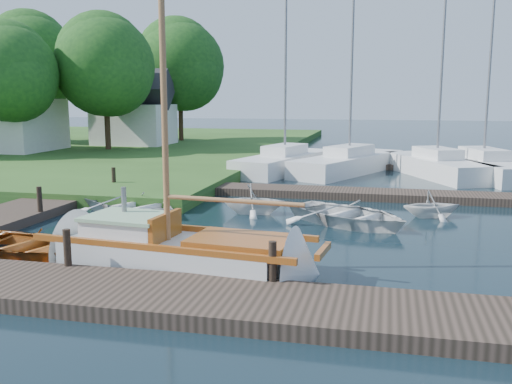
% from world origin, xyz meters
% --- Properties ---
extents(ground, '(160.00, 160.00, 0.00)m').
position_xyz_m(ground, '(0.00, 0.00, 0.00)').
color(ground, black).
rests_on(ground, ground).
extents(near_dock, '(18.00, 2.20, 0.30)m').
position_xyz_m(near_dock, '(0.00, -6.00, 0.15)').
color(near_dock, '#2C241C').
rests_on(near_dock, ground).
extents(left_dock, '(2.20, 18.00, 0.30)m').
position_xyz_m(left_dock, '(-8.00, 2.00, 0.15)').
color(left_dock, '#2C241C').
rests_on(left_dock, ground).
extents(far_dock, '(14.00, 1.60, 0.30)m').
position_xyz_m(far_dock, '(2.00, 6.50, 0.15)').
color(far_dock, '#2C241C').
rests_on(far_dock, ground).
extents(mooring_post_1, '(0.16, 0.16, 0.80)m').
position_xyz_m(mooring_post_1, '(-3.00, -5.00, 0.70)').
color(mooring_post_1, black).
rests_on(mooring_post_1, near_dock).
extents(mooring_post_2, '(0.16, 0.16, 0.80)m').
position_xyz_m(mooring_post_2, '(1.50, -5.00, 0.70)').
color(mooring_post_2, black).
rests_on(mooring_post_2, near_dock).
extents(mooring_post_4, '(0.16, 0.16, 0.80)m').
position_xyz_m(mooring_post_4, '(-7.00, 0.00, 0.70)').
color(mooring_post_4, black).
rests_on(mooring_post_4, left_dock).
extents(mooring_post_5, '(0.16, 0.16, 0.80)m').
position_xyz_m(mooring_post_5, '(-7.00, 5.00, 0.70)').
color(mooring_post_5, black).
rests_on(mooring_post_5, left_dock).
extents(sailboat, '(7.32, 2.70, 9.83)m').
position_xyz_m(sailboat, '(-0.82, -3.84, 0.34)').
color(sailboat, silver).
rests_on(sailboat, ground).
extents(dinghy, '(4.23, 3.52, 0.76)m').
position_xyz_m(dinghy, '(-4.96, -3.65, 0.38)').
color(dinghy, brown).
rests_on(dinghy, ground).
extents(tender_a, '(4.64, 4.10, 0.80)m').
position_xyz_m(tender_a, '(-4.65, 1.67, 0.40)').
color(tender_a, silver).
rests_on(tender_a, ground).
extents(tender_b, '(2.28, 2.01, 1.12)m').
position_xyz_m(tender_b, '(-0.70, 2.61, 0.56)').
color(tender_b, silver).
rests_on(tender_b, ground).
extents(tender_c, '(4.89, 4.54, 0.82)m').
position_xyz_m(tender_c, '(2.53, 1.70, 0.41)').
color(tender_c, silver).
rests_on(tender_c, ground).
extents(tender_d, '(2.31, 2.16, 0.99)m').
position_xyz_m(tender_d, '(5.08, 3.40, 0.50)').
color(tender_d, silver).
rests_on(tender_d, ground).
extents(marina_boat_0, '(4.29, 8.22, 11.62)m').
position_xyz_m(marina_boat_0, '(-1.59, 13.43, 0.58)').
color(marina_boat_0, silver).
rests_on(marina_boat_0, ground).
extents(marina_boat_1, '(5.50, 8.61, 10.57)m').
position_xyz_m(marina_boat_1, '(1.70, 13.81, 0.57)').
color(marina_boat_1, silver).
rests_on(marina_boat_1, ground).
extents(marina_boat_2, '(5.12, 7.67, 11.68)m').
position_xyz_m(marina_boat_2, '(5.98, 13.41, 0.58)').
color(marina_boat_2, silver).
rests_on(marina_boat_2, ground).
extents(marina_boat_3, '(4.48, 8.32, 13.00)m').
position_xyz_m(marina_boat_3, '(8.17, 13.71, 0.59)').
color(marina_boat_3, silver).
rests_on(marina_boat_3, ground).
extents(house_a, '(6.30, 5.00, 6.29)m').
position_xyz_m(house_a, '(-20.00, 16.00, 2.96)').
color(house_a, silver).
rests_on(house_a, shore).
extents(house_c, '(5.25, 4.00, 5.28)m').
position_xyz_m(house_c, '(-14.00, 22.00, 2.58)').
color(house_c, silver).
rests_on(house_c, shore).
extents(tree_2, '(5.83, 5.75, 7.82)m').
position_xyz_m(tree_2, '(-18.00, 14.05, 5.25)').
color(tree_2, '#332114').
rests_on(tree_2, shore).
extents(tree_3, '(6.41, 6.38, 8.74)m').
position_xyz_m(tree_3, '(-14.00, 18.05, 5.81)').
color(tree_3, '#332114').
rests_on(tree_3, shore).
extents(tree_4, '(7.01, 7.01, 9.66)m').
position_xyz_m(tree_4, '(-22.00, 22.05, 6.37)').
color(tree_4, '#332114').
rests_on(tree_4, shore).
extents(tree_7, '(6.83, 6.83, 9.38)m').
position_xyz_m(tree_7, '(-12.00, 26.05, 6.20)').
color(tree_7, '#332114').
rests_on(tree_7, shore).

